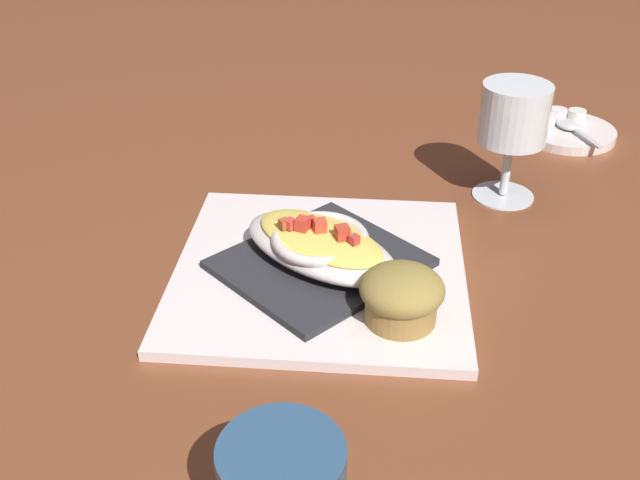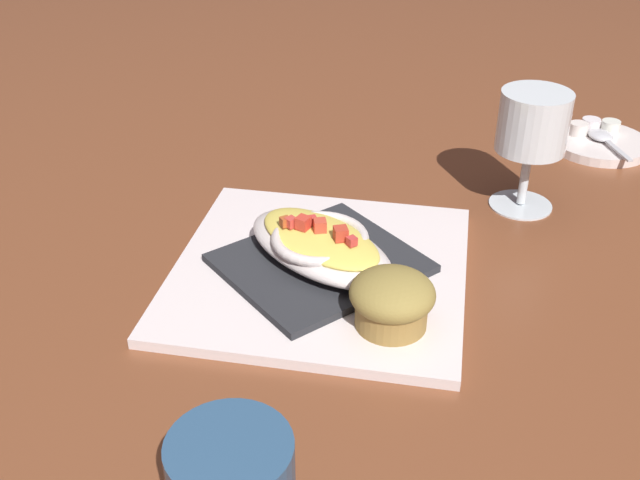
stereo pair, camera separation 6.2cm
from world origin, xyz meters
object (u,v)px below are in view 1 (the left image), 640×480
(square_plate, at_px, (320,271))
(muffin, at_px, (402,295))
(creamer_cup_1, at_px, (558,114))
(creamer_cup_2, at_px, (547,119))
(spoon, at_px, (570,125))
(creamer_cup_0, at_px, (576,116))
(stemmed_glass, at_px, (513,121))
(creamer_saucer, at_px, (567,132))
(gratin_dish, at_px, (320,244))

(square_plate, distance_m, muffin, 0.11)
(creamer_cup_1, distance_m, creamer_cup_2, 0.02)
(square_plate, bearing_deg, creamer_cup_1, 148.11)
(spoon, bearing_deg, creamer_cup_2, -108.95)
(creamer_cup_0, height_order, creamer_cup_1, same)
(stemmed_glass, bearing_deg, creamer_cup_0, 154.67)
(creamer_cup_0, bearing_deg, creamer_cup_1, -90.64)
(creamer_saucer, distance_m, creamer_cup_1, 0.03)
(stemmed_glass, relative_size, creamer_cup_0, 5.60)
(gratin_dish, height_order, creamer_cup_2, gratin_dish)
(gratin_dish, height_order, creamer_cup_0, gratin_dish)
(square_plate, height_order, stemmed_glass, stemmed_glass)
(square_plate, height_order, creamer_cup_0, creamer_cup_0)
(muffin, xyz_separation_m, spoon, (-0.45, 0.19, -0.02))
(gratin_dish, relative_size, creamer_cup_1, 7.95)
(gratin_dish, xyz_separation_m, creamer_cup_2, (-0.39, 0.24, -0.02))
(muffin, bearing_deg, gratin_dish, -129.67)
(stemmed_glass, bearing_deg, creamer_cup_2, 162.70)
(gratin_dish, height_order, creamer_cup_1, gratin_dish)
(spoon, distance_m, creamer_cup_0, 0.03)
(square_plate, bearing_deg, creamer_cup_0, 145.66)
(creamer_saucer, height_order, creamer_cup_1, creamer_cup_1)
(square_plate, bearing_deg, gratin_dish, -41.81)
(square_plate, xyz_separation_m, creamer_cup_0, (-0.41, 0.28, 0.01))
(spoon, height_order, creamer_cup_2, creamer_cup_2)
(muffin, distance_m, creamer_saucer, 0.49)
(stemmed_glass, height_order, creamer_cup_0, stemmed_glass)
(gratin_dish, relative_size, stemmed_glass, 1.42)
(gratin_dish, xyz_separation_m, stemmed_glass, (-0.20, 0.18, 0.06))
(muffin, relative_size, creamer_saucer, 0.58)
(square_plate, height_order, creamer_cup_2, creamer_cup_2)
(gratin_dish, relative_size, creamer_cup_2, 7.95)
(square_plate, height_order, gratin_dish, gratin_dish)
(muffin, distance_m, spoon, 0.49)
(creamer_saucer, height_order, creamer_cup_2, creamer_cup_2)
(muffin, bearing_deg, creamer_cup_0, 157.70)
(square_plate, relative_size, gratin_dish, 1.46)
(spoon, relative_size, creamer_cup_2, 3.97)
(stemmed_glass, relative_size, creamer_cup_2, 5.60)
(creamer_saucer, bearing_deg, creamer_cup_0, 153.58)
(creamer_saucer, relative_size, creamer_cup_2, 5.28)
(square_plate, xyz_separation_m, creamer_saucer, (-0.38, 0.27, 0.00))
(square_plate, relative_size, spoon, 2.92)
(square_plate, relative_size, stemmed_glass, 2.07)
(muffin, relative_size, creamer_cup_2, 3.07)
(spoon, bearing_deg, square_plate, -35.24)
(spoon, relative_size, creamer_cup_0, 3.97)
(spoon, bearing_deg, muffin, -22.40)
(creamer_cup_0, bearing_deg, gratin_dish, -34.34)
(square_plate, xyz_separation_m, creamer_cup_1, (-0.41, 0.26, 0.01))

